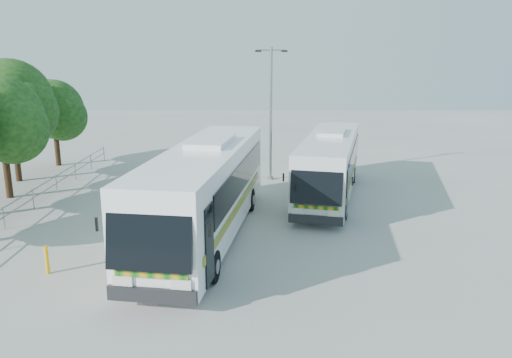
{
  "coord_description": "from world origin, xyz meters",
  "views": [
    {
      "loc": [
        1.02,
        -20.85,
        7.41
      ],
      "look_at": [
        1.09,
        2.59,
        1.64
      ],
      "focal_mm": 35.0,
      "sensor_mm": 36.0,
      "label": 1
    }
  ],
  "objects_px": {
    "tree_far_c": "(2,119)",
    "tree_far_d": "(12,102)",
    "tree_far_e": "(54,110)",
    "coach_main": "(206,189)",
    "lamppost": "(271,108)",
    "bollard": "(47,260)",
    "coach_adjacent": "(330,164)"
  },
  "relations": [
    {
      "from": "coach_main",
      "to": "bollard",
      "type": "height_order",
      "value": "coach_main"
    },
    {
      "from": "tree_far_e",
      "to": "coach_main",
      "type": "xyz_separation_m",
      "value": [
        11.62,
        -14.17,
        -1.82
      ]
    },
    {
      "from": "tree_far_c",
      "to": "coach_main",
      "type": "relative_size",
      "value": 0.47
    },
    {
      "from": "tree_far_c",
      "to": "bollard",
      "type": "relative_size",
      "value": 6.34
    },
    {
      "from": "tree_far_e",
      "to": "bollard",
      "type": "bearing_deg",
      "value": -70.36
    },
    {
      "from": "tree_far_e",
      "to": "coach_adjacent",
      "type": "distance_m",
      "value": 19.51
    },
    {
      "from": "coach_adjacent",
      "to": "lamppost",
      "type": "relative_size",
      "value": 1.52
    },
    {
      "from": "tree_far_c",
      "to": "tree_far_d",
      "type": "distance_m",
      "value": 3.93
    },
    {
      "from": "coach_adjacent",
      "to": "bollard",
      "type": "distance_m",
      "value": 15.11
    },
    {
      "from": "coach_main",
      "to": "coach_adjacent",
      "type": "distance_m",
      "value": 8.68
    },
    {
      "from": "tree_far_c",
      "to": "lamppost",
      "type": "relative_size",
      "value": 0.81
    },
    {
      "from": "tree_far_c",
      "to": "tree_far_d",
      "type": "relative_size",
      "value": 0.88
    },
    {
      "from": "tree_far_c",
      "to": "tree_far_d",
      "type": "bearing_deg",
      "value": 107.83
    },
    {
      "from": "tree_far_e",
      "to": "coach_adjacent",
      "type": "xyz_separation_m",
      "value": [
        17.68,
        -7.97,
        -2.08
      ]
    },
    {
      "from": "tree_far_e",
      "to": "coach_main",
      "type": "relative_size",
      "value": 0.43
    },
    {
      "from": "tree_far_e",
      "to": "lamppost",
      "type": "relative_size",
      "value": 0.74
    },
    {
      "from": "coach_main",
      "to": "lamppost",
      "type": "distance_m",
      "value": 10.71
    },
    {
      "from": "bollard",
      "to": "tree_far_d",
      "type": "bearing_deg",
      "value": 117.8
    },
    {
      "from": "bollard",
      "to": "lamppost",
      "type": "bearing_deg",
      "value": 59.16
    },
    {
      "from": "tree_far_d",
      "to": "lamppost",
      "type": "distance_m",
      "value": 15.32
    },
    {
      "from": "tree_far_d",
      "to": "coach_main",
      "type": "distance_m",
      "value": 15.89
    },
    {
      "from": "tree_far_d",
      "to": "coach_adjacent",
      "type": "xyz_separation_m",
      "value": [
        18.37,
        -3.47,
        -3.01
      ]
    },
    {
      "from": "tree_far_c",
      "to": "bollard",
      "type": "height_order",
      "value": "tree_far_c"
    },
    {
      "from": "coach_main",
      "to": "lamppost",
      "type": "height_order",
      "value": "lamppost"
    },
    {
      "from": "lamppost",
      "to": "tree_far_e",
      "type": "bearing_deg",
      "value": 148.73
    },
    {
      "from": "tree_far_d",
      "to": "coach_adjacent",
      "type": "relative_size",
      "value": 0.61
    },
    {
      "from": "tree_far_e",
      "to": "bollard",
      "type": "xyz_separation_m",
      "value": [
        6.4,
        -17.94,
        -3.38
      ]
    },
    {
      "from": "coach_main",
      "to": "lamppost",
      "type": "xyz_separation_m",
      "value": [
        3.01,
        10.01,
        2.33
      ]
    },
    {
      "from": "tree_far_d",
      "to": "lamppost",
      "type": "bearing_deg",
      "value": 1.28
    },
    {
      "from": "coach_main",
      "to": "tree_far_e",
      "type": "bearing_deg",
      "value": 137.81
    },
    {
      "from": "lamppost",
      "to": "bollard",
      "type": "relative_size",
      "value": 7.79
    },
    {
      "from": "coach_adjacent",
      "to": "tree_far_d",
      "type": "bearing_deg",
      "value": -176.82
    }
  ]
}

